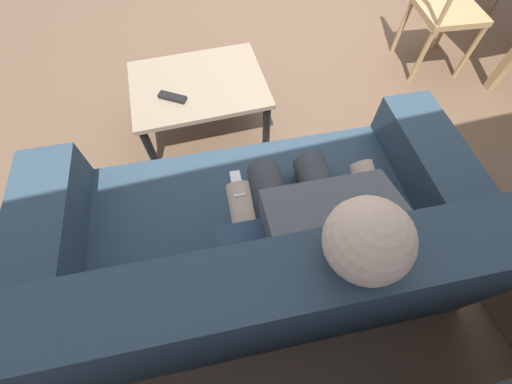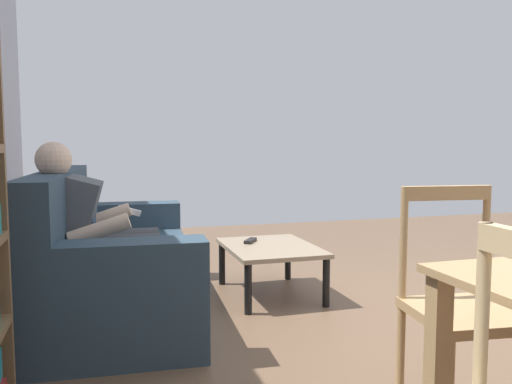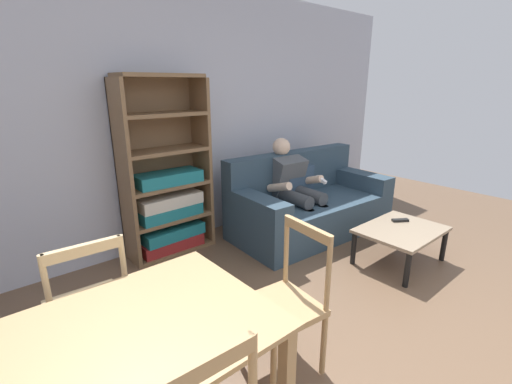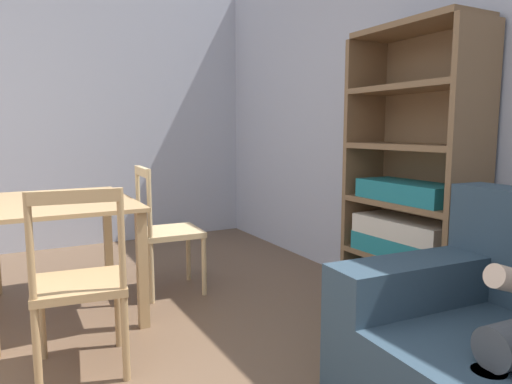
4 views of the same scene
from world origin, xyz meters
TOP-DOWN VIEW (x-y plane):
  - ground_plane at (0.00, 0.00)m, footprint 8.77×8.77m
  - couch at (1.10, 2.26)m, footprint 1.98×1.05m
  - person_lounging at (0.91, 2.31)m, footprint 0.61×0.92m
  - coffee_table at (1.19, 1.12)m, footprint 0.83×0.63m
  - tv_remote at (1.36, 1.22)m, footprint 0.17×0.14m
  - dining_chair_facing_couch at (-0.65, 0.91)m, footprint 0.46×0.46m

SIDE VIEW (x-z plane):
  - ground_plane at x=0.00m, z-range 0.00..0.00m
  - coffee_table at x=1.19m, z-range 0.14..0.50m
  - couch at x=1.10m, z-range -0.13..0.80m
  - tv_remote at x=1.36m, z-range 0.36..0.39m
  - dining_chair_facing_couch at x=-0.65m, z-range -0.02..0.91m
  - person_lounging at x=0.91m, z-range 0.02..1.14m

